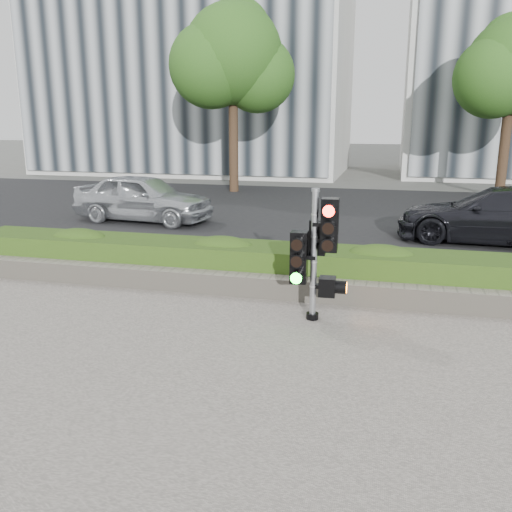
{
  "coord_description": "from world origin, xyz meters",
  "views": [
    {
      "loc": [
        1.6,
        -6.21,
        2.81
      ],
      "look_at": [
        -0.11,
        0.6,
        1.03
      ],
      "focal_mm": 38.0,
      "sensor_mm": 36.0,
      "label": 1
    }
  ],
  "objects": [
    {
      "name": "building_left",
      "position": [
        -9.0,
        23.0,
        7.5
      ],
      "size": [
        16.0,
        9.0,
        15.0
      ],
      "primitive_type": "cube",
      "color": "#B7B7B2",
      "rests_on": "ground"
    },
    {
      "name": "stone_wall",
      "position": [
        0.0,
        1.9,
        0.2
      ],
      "size": [
        12.0,
        0.32,
        0.34
      ],
      "primitive_type": "cube",
      "color": "gray",
      "rests_on": "sidewalk"
    },
    {
      "name": "car_dark",
      "position": [
        4.03,
        7.05,
        0.67
      ],
      "size": [
        4.68,
        2.36,
        1.3
      ],
      "primitive_type": "imported",
      "rotation": [
        0.0,
        0.0,
        -1.69
      ],
      "color": "black",
      "rests_on": "road"
    },
    {
      "name": "ground",
      "position": [
        0.0,
        0.0,
        0.0
      ],
      "size": [
        120.0,
        120.0,
        0.0
      ],
      "primitive_type": "plane",
      "color": "#51514C",
      "rests_on": "ground"
    },
    {
      "name": "sidewalk",
      "position": [
        0.0,
        -2.5,
        0.01
      ],
      "size": [
        16.0,
        11.0,
        0.03
      ],
      "primitive_type": "cube",
      "color": "#9E9389",
      "rests_on": "ground"
    },
    {
      "name": "road",
      "position": [
        0.0,
        10.0,
        0.01
      ],
      "size": [
        60.0,
        13.0,
        0.02
      ],
      "primitive_type": "cube",
      "color": "black",
      "rests_on": "ground"
    },
    {
      "name": "car_silver",
      "position": [
        -5.11,
        7.58,
        0.69
      ],
      "size": [
        4.07,
        1.99,
        1.34
      ],
      "primitive_type": "imported",
      "rotation": [
        0.0,
        0.0,
        1.46
      ],
      "color": "silver",
      "rests_on": "road"
    },
    {
      "name": "traffic_signal",
      "position": [
        0.63,
        1.1,
        1.07
      ],
      "size": [
        0.65,
        0.48,
        1.88
      ],
      "rotation": [
        0.0,
        0.0,
        0.03
      ],
      "color": "black",
      "rests_on": "sidewalk"
    },
    {
      "name": "tree_right",
      "position": [
        5.48,
        15.55,
        4.48
      ],
      "size": [
        4.1,
        3.58,
        6.53
      ],
      "color": "black",
      "rests_on": "ground"
    },
    {
      "name": "tree_left",
      "position": [
        -4.52,
        14.56,
        5.04
      ],
      "size": [
        4.61,
        4.03,
        7.34
      ],
      "color": "black",
      "rests_on": "ground"
    },
    {
      "name": "hedge",
      "position": [
        0.0,
        2.55,
        0.37
      ],
      "size": [
        12.0,
        1.0,
        0.68
      ],
      "primitive_type": "cube",
      "color": "#537825",
      "rests_on": "sidewalk"
    },
    {
      "name": "curb",
      "position": [
        0.0,
        3.15,
        0.06
      ],
      "size": [
        60.0,
        0.25,
        0.12
      ],
      "primitive_type": "cube",
      "color": "gray",
      "rests_on": "ground"
    }
  ]
}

